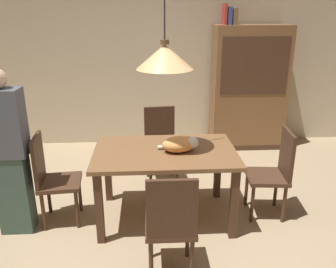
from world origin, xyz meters
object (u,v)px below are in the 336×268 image
Objects in this scene: chair_far_back at (161,141)px; cat_sleeping at (180,144)px; dining_table at (165,160)px; book_red_tall at (224,14)px; chair_near_front at (171,222)px; book_brown_thick at (234,16)px; pendant_lamp at (165,56)px; book_blue_wide at (229,16)px; person_standing at (8,155)px; chair_right_side at (275,170)px; hutch_bookcase at (248,91)px; chair_left_side at (51,176)px.

chair_far_back reaches higher than cat_sleeping.
dining_table is 3.53× the size of cat_sleeping.
chair_far_back is 2.07m from book_red_tall.
chair_near_front is 3.88× the size of book_brown_thick.
pendant_lamp reaches higher than chair_far_back.
chair_far_back is 1.76m from chair_near_front.
chair_far_back is 3.88× the size of book_brown_thick.
chair_near_front is 3.35m from book_blue_wide.
person_standing is (-2.39, -2.10, -1.19)m from book_red_tall.
cat_sleeping is at bearing 3.66° from person_standing.
chair_right_side is 3.88× the size of book_blue_wide.
cat_sleeping is 1.65× the size of book_blue_wide.
dining_table is at bearing -89.48° from chair_far_back.
book_blue_wide is at bearing 0.00° from book_red_tall.
book_red_tall reaches higher than book_brown_thick.
pendant_lamp reaches higher than cat_sleeping.
book_red_tall reaches higher than dining_table.
book_red_tall is at bearing 179.80° from hutch_bookcase.
chair_near_front is (0.01, -1.76, 0.00)m from chair_far_back.
cat_sleeping is 0.21× the size of hutch_bookcase.
dining_table is 1.14m from chair_left_side.
chair_far_back is 1.45m from pendant_lamp.
chair_near_front is 0.50× the size of hutch_bookcase.
hutch_bookcase reaches higher than chair_near_front.
book_brown_thick is (0.07, 0.00, -0.01)m from book_blue_wide.
chair_right_side is at bearing -37.91° from chair_far_back.
book_blue_wide reaches higher than cat_sleeping.
chair_near_front is 1.45m from pendant_lamp.
chair_left_side is 3.25m from book_blue_wide.
chair_left_side is 3.88× the size of book_brown_thick.
person_standing reaches higher than cat_sleeping.
pendant_lamp reaches higher than book_brown_thick.
hutch_bookcase is (2.50, 1.97, 0.38)m from chair_left_side.
chair_left_side is 1.43m from chair_far_back.
chair_left_side is 1.32m from cat_sleeping.
book_brown_thick is (0.93, 2.00, 1.13)m from cat_sleeping.
person_standing is at bearing 152.86° from chair_near_front.
chair_right_side is 3.88× the size of book_brown_thick.
dining_table is 5.83× the size of book_brown_thick.
chair_far_back is at bearing 35.06° from person_standing.
pendant_lamp is (-0.15, 0.03, 0.84)m from cat_sleeping.
chair_far_back is 2.34× the size of cat_sleeping.
person_standing is (-1.45, 0.74, 0.29)m from chair_near_front.
cat_sleeping is at bearing -80.17° from chair_far_back.
chair_near_front is 0.58× the size of person_standing.
chair_far_back is (1.12, 0.88, 0.00)m from chair_left_side.
pendant_lamp is 2.26m from book_brown_thick.
hutch_bookcase is at bearing -0.29° from book_brown_thick.
pendant_lamp is (1.13, 0.01, 1.15)m from chair_left_side.
person_standing is at bearing -177.16° from chair_right_side.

